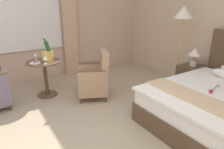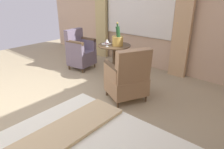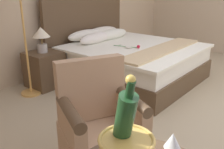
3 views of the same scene
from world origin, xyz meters
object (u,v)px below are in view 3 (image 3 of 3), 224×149
Objects in this scene: nightstand at (44,69)px; bedside_lamp at (41,36)px; bed at (126,57)px; wine_glass_near_edge at (172,142)px; armchair_by_window at (99,127)px.

nightstand is 1.44× the size of bedside_lamp.
bed is 5.60× the size of bedside_lamp.
wine_glass_near_edge reaches higher than nightstand.
nightstand is (-1.13, 0.69, -0.07)m from bed.
bedside_lamp is (-0.00, 0.00, 0.51)m from nightstand.
armchair_by_window is at bearing 63.91° from wine_glass_near_edge.
wine_glass_near_edge is at bearing -114.18° from bedside_lamp.
bedside_lamp reaches higher than wine_glass_near_edge.
nightstand is 3.47× the size of wine_glass_near_edge.
nightstand is 2.04m from armchair_by_window.
armchair_by_window is (-0.80, -1.87, -0.38)m from bedside_lamp.
nightstand is 0.58× the size of armchair_by_window.
bed reaches higher than bedside_lamp.
bed is 2.27m from armchair_by_window.
bedside_lamp is (-1.13, 0.69, 0.45)m from bed.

